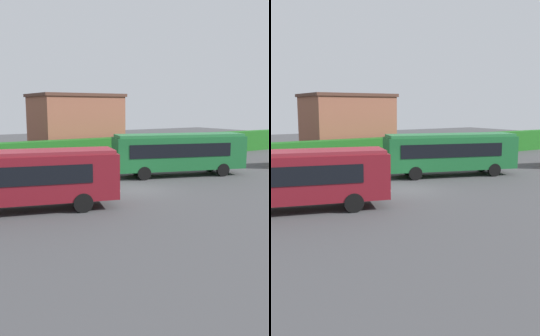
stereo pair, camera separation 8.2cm
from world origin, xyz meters
The scene contains 5 objects.
ground_plane centered at (0.00, 0.00, 0.00)m, with size 112.24×112.24×0.00m, color #424244.
bus_maroon centered at (-7.96, -1.12, 1.80)m, with size 10.25×5.20×3.11m.
bus_green centered at (5.50, 2.50, 1.87)m, with size 10.46×5.58×3.25m.
hedge_row centered at (0.00, 11.62, 1.19)m, with size 68.12×1.49×2.39m, color #1D601C.
depot_building centered at (2.82, 15.89, 3.31)m, with size 8.48×6.47×6.59m.
Camera 1 is at (-13.27, -20.16, 5.27)m, focal length 40.67 mm.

